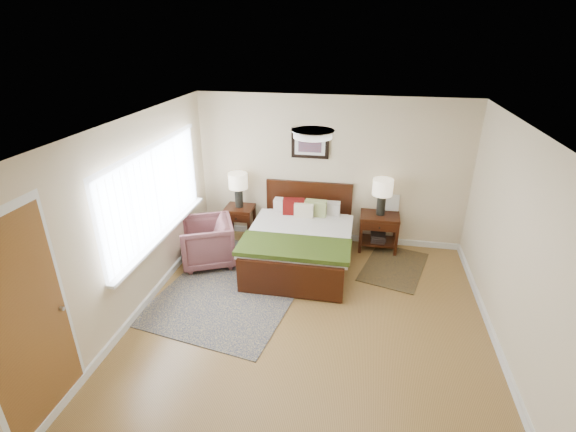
# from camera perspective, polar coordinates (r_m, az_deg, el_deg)

# --- Properties ---
(floor) EXTENTS (5.00, 5.00, 0.00)m
(floor) POSITION_cam_1_polar(r_m,az_deg,el_deg) (5.44, 2.76, -14.99)
(floor) COLOR olive
(floor) RESTS_ON ground
(back_wall) EXTENTS (4.50, 0.04, 2.50)m
(back_wall) POSITION_cam_1_polar(r_m,az_deg,el_deg) (7.05, 5.83, 6.07)
(back_wall) COLOR #CCB593
(back_wall) RESTS_ON ground
(front_wall) EXTENTS (4.50, 0.04, 2.50)m
(front_wall) POSITION_cam_1_polar(r_m,az_deg,el_deg) (2.81, -4.72, -27.13)
(front_wall) COLOR #CCB593
(front_wall) RESTS_ON ground
(left_wall) EXTENTS (0.04, 5.00, 2.50)m
(left_wall) POSITION_cam_1_polar(r_m,az_deg,el_deg) (5.47, -20.98, -1.02)
(left_wall) COLOR #CCB593
(left_wall) RESTS_ON ground
(right_wall) EXTENTS (0.04, 5.00, 2.50)m
(right_wall) POSITION_cam_1_polar(r_m,az_deg,el_deg) (5.02, 29.50, -5.01)
(right_wall) COLOR #CCB593
(right_wall) RESTS_ON ground
(ceiling) EXTENTS (4.50, 5.00, 0.02)m
(ceiling) POSITION_cam_1_polar(r_m,az_deg,el_deg) (4.31, 3.43, 11.64)
(ceiling) COLOR white
(ceiling) RESTS_ON back_wall
(window) EXTENTS (0.11, 2.72, 1.32)m
(window) POSITION_cam_1_polar(r_m,az_deg,el_deg) (5.95, -17.40, 2.86)
(window) COLOR silver
(window) RESTS_ON left_wall
(door) EXTENTS (0.06, 1.00, 2.18)m
(door) POSITION_cam_1_polar(r_m,az_deg,el_deg) (4.37, -32.04, -12.84)
(door) COLOR silver
(door) RESTS_ON ground
(ceil_fixture) EXTENTS (0.44, 0.44, 0.08)m
(ceil_fixture) POSITION_cam_1_polar(r_m,az_deg,el_deg) (4.32, 3.42, 11.19)
(ceil_fixture) COLOR white
(ceil_fixture) RESTS_ON ceiling
(bed) EXTENTS (1.61, 1.93, 1.04)m
(bed) POSITION_cam_1_polar(r_m,az_deg,el_deg) (6.51, 1.70, -2.75)
(bed) COLOR black
(bed) RESTS_ON ground
(wall_art) EXTENTS (0.62, 0.05, 0.50)m
(wall_art) POSITION_cam_1_polar(r_m,az_deg,el_deg) (6.92, 3.04, 9.88)
(wall_art) COLOR black
(wall_art) RESTS_ON back_wall
(nightstand_left) EXTENTS (0.49, 0.44, 0.58)m
(nightstand_left) POSITION_cam_1_polar(r_m,az_deg,el_deg) (7.38, -6.66, 0.32)
(nightstand_left) COLOR black
(nightstand_left) RESTS_ON ground
(nightstand_right) EXTENTS (0.64, 0.48, 0.63)m
(nightstand_right) POSITION_cam_1_polar(r_m,az_deg,el_deg) (7.13, 12.30, -1.67)
(nightstand_right) COLOR black
(nightstand_right) RESTS_ON ground
(lamp_left) EXTENTS (0.33, 0.33, 0.61)m
(lamp_left) POSITION_cam_1_polar(r_m,az_deg,el_deg) (7.20, -6.82, 4.36)
(lamp_left) COLOR black
(lamp_left) RESTS_ON nightstand_left
(lamp_right) EXTENTS (0.33, 0.33, 0.61)m
(lamp_right) POSITION_cam_1_polar(r_m,az_deg,el_deg) (6.88, 12.79, 3.42)
(lamp_right) COLOR black
(lamp_right) RESTS_ON nightstand_right
(armchair) EXTENTS (1.06, 1.04, 0.73)m
(armchair) POSITION_cam_1_polar(r_m,az_deg,el_deg) (6.69, -11.05, -3.53)
(armchair) COLOR brown
(armchair) RESTS_ON ground
(rug_persian) EXTENTS (2.24, 2.85, 0.01)m
(rug_persian) POSITION_cam_1_polar(r_m,az_deg,el_deg) (6.22, -7.22, -9.47)
(rug_persian) COLOR #0B153A
(rug_persian) RESTS_ON ground
(rug_navy) EXTENTS (1.17, 1.47, 0.01)m
(rug_navy) POSITION_cam_1_polar(r_m,az_deg,el_deg) (6.83, 14.28, -6.73)
(rug_navy) COLOR black
(rug_navy) RESTS_ON ground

